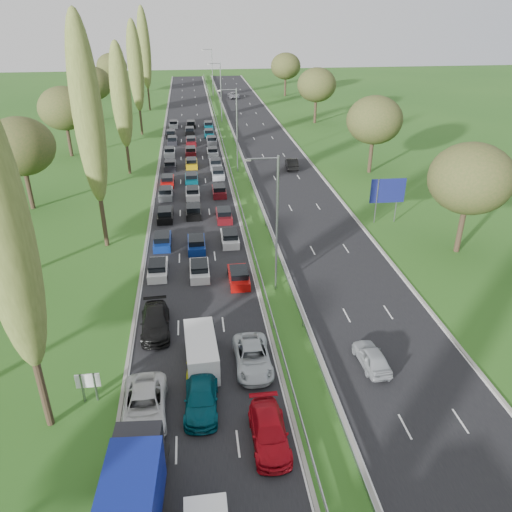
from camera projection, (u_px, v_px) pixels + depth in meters
ground at (236, 167)px, 76.91m from camera, size 260.00×260.00×0.00m
near_carriageway at (192, 164)px, 78.34m from camera, size 10.50×215.00×0.04m
far_carriageway at (277, 161)px, 79.89m from camera, size 10.50×215.00×0.04m
central_reservation at (235, 159)px, 78.87m from camera, size 2.36×215.00×0.32m
lamp_columns at (237, 131)px, 72.43m from camera, size 0.18×140.18×12.00m
poplar_row at (109, 100)px, 59.01m from camera, size 2.80×127.80×22.44m
woodland_left at (11, 154)px, 55.02m from camera, size 8.00×166.00×11.10m
woodland_right at (396, 134)px, 63.88m from camera, size 8.00×153.00×11.10m
traffic_queue_fill at (193, 171)px, 73.75m from camera, size 9.12×69.16×0.80m
near_car_2 at (144, 406)px, 30.12m from camera, size 2.74×5.74×1.58m
near_car_3 at (155, 322)px, 38.10m from camera, size 2.40×5.42×1.55m
near_car_7 at (201, 397)px, 30.86m from camera, size 2.35×5.20×1.48m
near_car_8 at (199, 360)px, 34.10m from camera, size 1.96×4.29×1.43m
near_car_10 at (253, 357)px, 34.35m from camera, size 2.45×5.31×1.47m
near_car_11 at (269, 432)px, 28.37m from camera, size 2.06×5.07×1.47m
far_car_0 at (372, 357)px, 34.44m from camera, size 1.89×4.21×1.40m
far_car_1 at (292, 163)px, 76.00m from camera, size 2.06×4.91×1.58m
far_car_2 at (234, 95)px, 133.32m from camera, size 2.98×5.84×1.58m
blue_lorry at (131, 508)px, 22.73m from camera, size 2.51×9.03×3.81m
white_van_rear at (201, 349)px, 34.63m from camera, size 2.07×5.28×2.12m
info_sign at (88, 384)px, 31.07m from camera, size 1.50×0.16×2.10m
direction_sign at (388, 193)px, 56.01m from camera, size 4.00×0.20×5.20m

